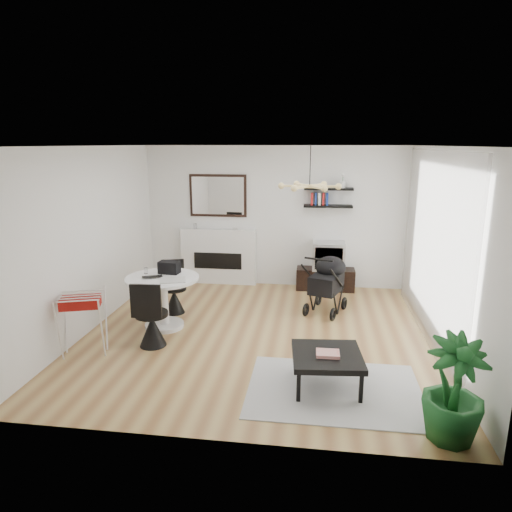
# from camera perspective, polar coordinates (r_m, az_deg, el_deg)

# --- Properties ---
(floor) EXTENTS (5.00, 5.00, 0.00)m
(floor) POSITION_cam_1_polar(r_m,az_deg,el_deg) (6.81, 0.17, -9.76)
(floor) COLOR olive
(floor) RESTS_ON ground
(ceiling) EXTENTS (5.00, 5.00, 0.00)m
(ceiling) POSITION_cam_1_polar(r_m,az_deg,el_deg) (6.24, 0.18, 13.59)
(ceiling) COLOR white
(ceiling) RESTS_ON wall_back
(wall_back) EXTENTS (5.00, 0.00, 5.00)m
(wall_back) POSITION_cam_1_polar(r_m,az_deg,el_deg) (8.83, 2.32, 4.88)
(wall_back) COLOR white
(wall_back) RESTS_ON floor
(wall_left) EXTENTS (0.00, 5.00, 5.00)m
(wall_left) POSITION_cam_1_polar(r_m,az_deg,el_deg) (7.15, -20.10, 1.89)
(wall_left) COLOR white
(wall_left) RESTS_ON floor
(wall_right) EXTENTS (0.00, 5.00, 5.00)m
(wall_right) POSITION_cam_1_polar(r_m,az_deg,el_deg) (6.56, 22.39, 0.65)
(wall_right) COLOR white
(wall_right) RESTS_ON floor
(sheer_curtain) EXTENTS (0.04, 3.60, 2.60)m
(sheer_curtain) POSITION_cam_1_polar(r_m,az_deg,el_deg) (6.72, 21.15, 1.07)
(sheer_curtain) COLOR white
(sheer_curtain) RESTS_ON wall_right
(fireplace) EXTENTS (1.50, 0.17, 2.16)m
(fireplace) POSITION_cam_1_polar(r_m,az_deg,el_deg) (9.05, -4.72, 0.78)
(fireplace) COLOR white
(fireplace) RESTS_ON floor
(shelf_lower) EXTENTS (0.90, 0.25, 0.04)m
(shelf_lower) POSITION_cam_1_polar(r_m,az_deg,el_deg) (8.63, 8.99, 6.19)
(shelf_lower) COLOR black
(shelf_lower) RESTS_ON wall_back
(shelf_upper) EXTENTS (0.90, 0.25, 0.04)m
(shelf_upper) POSITION_cam_1_polar(r_m,az_deg,el_deg) (8.59, 9.07, 8.30)
(shelf_upper) COLOR black
(shelf_upper) RESTS_ON wall_back
(pendant_lamp) EXTENTS (0.90, 0.90, 0.10)m
(pendant_lamp) POSITION_cam_1_polar(r_m,az_deg,el_deg) (6.51, 6.72, 8.67)
(pendant_lamp) COLOR tan
(pendant_lamp) RESTS_ON ceiling
(tv_console) EXTENTS (1.10, 0.38, 0.41)m
(tv_console) POSITION_cam_1_polar(r_m,az_deg,el_deg) (8.85, 8.66, -2.85)
(tv_console) COLOR black
(tv_console) RESTS_ON floor
(crt_tv) EXTENTS (0.60, 0.52, 0.52)m
(crt_tv) POSITION_cam_1_polar(r_m,az_deg,el_deg) (8.73, 9.05, 0.06)
(crt_tv) COLOR #BCBDBF
(crt_tv) RESTS_ON tv_console
(dining_table) EXTENTS (1.09, 1.09, 0.80)m
(dining_table) POSITION_cam_1_polar(r_m,az_deg,el_deg) (7.02, -11.55, -4.72)
(dining_table) COLOR white
(dining_table) RESTS_ON floor
(laptop) EXTENTS (0.35, 0.29, 0.02)m
(laptop) POSITION_cam_1_polar(r_m,az_deg,el_deg) (6.90, -12.81, -2.66)
(laptop) COLOR black
(laptop) RESTS_ON dining_table
(black_bag) EXTENTS (0.33, 0.23, 0.19)m
(black_bag) POSITION_cam_1_polar(r_m,az_deg,el_deg) (7.10, -10.79, -1.40)
(black_bag) COLOR black
(black_bag) RESTS_ON dining_table
(newspaper) EXTENTS (0.44, 0.39, 0.01)m
(newspaper) POSITION_cam_1_polar(r_m,az_deg,el_deg) (6.74, -10.35, -2.97)
(newspaper) COLOR beige
(newspaper) RESTS_ON dining_table
(drinking_glass) EXTENTS (0.06, 0.06, 0.09)m
(drinking_glass) POSITION_cam_1_polar(r_m,az_deg,el_deg) (7.16, -13.61, -1.79)
(drinking_glass) COLOR white
(drinking_glass) RESTS_ON dining_table
(chair_far) EXTENTS (0.45, 0.46, 0.87)m
(chair_far) POSITION_cam_1_polar(r_m,az_deg,el_deg) (7.68, -10.19, -5.02)
(chair_far) COLOR black
(chair_far) RESTS_ON floor
(chair_near) EXTENTS (0.45, 0.46, 0.95)m
(chair_near) POSITION_cam_1_polar(r_m,az_deg,el_deg) (6.49, -12.90, -8.48)
(chair_near) COLOR black
(chair_near) RESTS_ON floor
(drying_rack) EXTENTS (0.70, 0.67, 0.84)m
(drying_rack) POSITION_cam_1_polar(r_m,az_deg,el_deg) (6.45, -20.80, -7.86)
(drying_rack) COLOR white
(drying_rack) RESTS_ON floor
(stroller) EXTENTS (0.76, 0.93, 1.03)m
(stroller) POSITION_cam_1_polar(r_m,az_deg,el_deg) (7.66, 8.90, -3.71)
(stroller) COLOR black
(stroller) RESTS_ON floor
(rug) EXTENTS (1.95, 1.41, 0.01)m
(rug) POSITION_cam_1_polar(r_m,az_deg,el_deg) (5.48, 9.73, -16.18)
(rug) COLOR #A6A6A6
(rug) RESTS_ON floor
(coffee_table) EXTENTS (0.85, 0.85, 0.40)m
(coffee_table) POSITION_cam_1_polar(r_m,az_deg,el_deg) (5.37, 8.87, -12.40)
(coffee_table) COLOR black
(coffee_table) RESTS_ON rug
(magazines) EXTENTS (0.26, 0.21, 0.04)m
(magazines) POSITION_cam_1_polar(r_m,az_deg,el_deg) (5.31, 8.96, -11.96)
(magazines) COLOR #DE4237
(magazines) RESTS_ON coffee_table
(potted_plant) EXTENTS (0.68, 0.68, 1.03)m
(potted_plant) POSITION_cam_1_polar(r_m,az_deg,el_deg) (4.77, 23.49, -15.08)
(potted_plant) COLOR #17511E
(potted_plant) RESTS_ON floor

